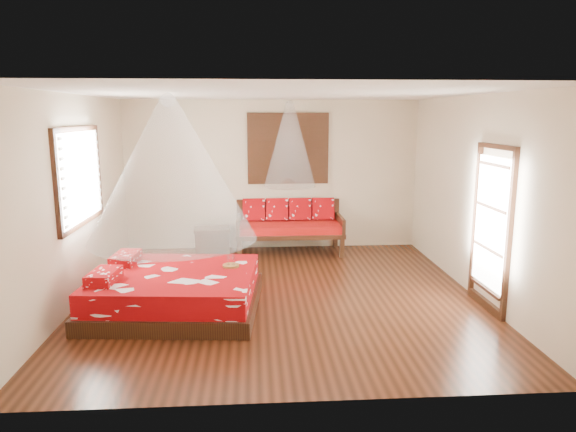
% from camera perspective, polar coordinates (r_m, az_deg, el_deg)
% --- Properties ---
extents(room, '(5.54, 5.54, 2.84)m').
position_cam_1_polar(room, '(7.01, -0.90, 1.96)').
color(room, black).
rests_on(room, ground).
extents(bed, '(2.28, 2.09, 0.64)m').
position_cam_1_polar(bed, '(6.98, -12.46, -8.09)').
color(bed, black).
rests_on(bed, floor).
extents(daybed, '(1.96, 0.87, 0.98)m').
position_cam_1_polar(daybed, '(9.54, 0.14, -0.91)').
color(daybed, black).
rests_on(daybed, floor).
extents(storage_chest, '(0.69, 0.53, 0.46)m').
position_cam_1_polar(storage_chest, '(9.67, -8.38, -2.62)').
color(storage_chest, black).
rests_on(storage_chest, floor).
extents(shutter_panel, '(1.52, 0.06, 1.32)m').
position_cam_1_polar(shutter_panel, '(9.67, 0.00, 7.50)').
color(shutter_panel, black).
rests_on(shutter_panel, wall_back).
extents(window_left, '(0.10, 1.74, 1.34)m').
position_cam_1_polar(window_left, '(7.54, -22.08, 4.09)').
color(window_left, black).
rests_on(window_left, wall_left).
extents(glazed_door, '(0.08, 1.02, 2.16)m').
position_cam_1_polar(glazed_door, '(7.17, 21.61, -1.32)').
color(glazed_door, black).
rests_on(glazed_door, floor).
extents(wine_tray, '(0.22, 0.22, 0.18)m').
position_cam_1_polar(wine_tray, '(7.02, -6.37, -5.24)').
color(wine_tray, brown).
rests_on(wine_tray, bed).
extents(mosquito_net_main, '(2.13, 2.13, 1.80)m').
position_cam_1_polar(mosquito_net_main, '(6.63, -12.88, 5.07)').
color(mosquito_net_main, silver).
rests_on(mosquito_net_main, ceiling).
extents(mosquito_net_daybed, '(0.93, 0.93, 1.50)m').
position_cam_1_polar(mosquito_net_daybed, '(9.20, 0.20, 7.93)').
color(mosquito_net_daybed, silver).
rests_on(mosquito_net_daybed, ceiling).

